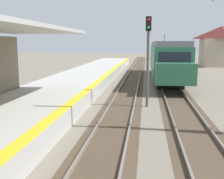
% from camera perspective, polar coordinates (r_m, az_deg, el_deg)
% --- Properties ---
extents(station_platform, '(5.00, 80.00, 0.91)m').
position_cam_1_polar(station_platform, '(15.23, -15.61, -3.39)').
color(station_platform, '#B7B5AD').
rests_on(station_platform, ground).
extents(track_pair_nearest_platform, '(2.34, 120.00, 0.16)m').
position_cam_1_polar(track_pair_nearest_platform, '(18.13, 2.39, -2.34)').
color(track_pair_nearest_platform, '#4C3D2D').
rests_on(track_pair_nearest_platform, ground).
extents(track_pair_middle, '(2.34, 120.00, 0.16)m').
position_cam_1_polar(track_pair_middle, '(18.20, 13.13, -2.54)').
color(track_pair_middle, '#4C3D2D').
rests_on(track_pair_middle, ground).
extents(approaching_train, '(2.93, 19.60, 4.76)m').
position_cam_1_polar(approaching_train, '(29.62, 10.86, 6.18)').
color(approaching_train, '#286647').
rests_on(approaching_train, ground).
extents(rail_signal_post, '(0.32, 0.34, 5.20)m').
position_cam_1_polar(rail_signal_post, '(16.53, 7.26, 7.45)').
color(rail_signal_post, '#4C4C4C').
rests_on(rail_signal_post, ground).
extents(distant_trackside_house, '(6.60, 5.28, 6.40)m').
position_cam_1_polar(distant_trackside_house, '(49.05, 21.10, 8.26)').
color(distant_trackside_house, tan).
rests_on(distant_trackside_house, ground).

